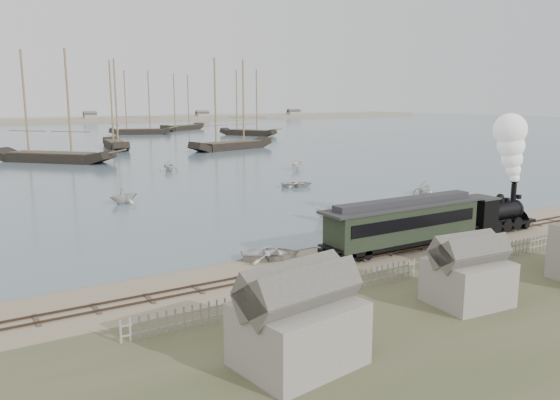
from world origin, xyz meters
TOP-DOWN VIEW (x-y plane):
  - ground at (0.00, 0.00)m, footprint 600.00×600.00m
  - harbor_water at (0.00, 170.00)m, footprint 600.00×336.00m
  - rail_track at (0.00, -2.00)m, footprint 120.00×1.80m
  - picket_fence_west at (-6.50, -7.00)m, footprint 19.00×0.10m
  - picket_fence_east at (12.50, -7.50)m, footprint 15.00×0.10m
  - shed_left at (-10.00, -13.00)m, footprint 5.00×4.00m
  - shed_mid at (2.00, -12.00)m, footprint 4.00×3.50m
  - far_spit at (0.00, 250.00)m, footprint 500.00×20.00m
  - locomotive at (18.99, -2.00)m, footprint 7.82×2.92m
  - passenger_coach at (6.80, -2.00)m, footprint 14.27×2.75m
  - beached_dinghy at (-3.03, 1.11)m, footprint 4.35×5.05m
  - rowboat_1 at (-6.10, 27.56)m, footprint 3.70×4.02m
  - rowboat_2 at (7.82, 8.66)m, footprint 3.71×2.36m
  - rowboat_3 at (16.09, 26.89)m, footprint 4.11×4.80m
  - rowboat_4 at (26.28, 14.65)m, footprint 3.51×3.77m
  - rowboat_5 at (25.64, 41.54)m, footprint 3.07×3.37m
  - rowboat_7 at (7.47, 50.60)m, footprint 3.61×3.19m
  - schooner_2 at (-5.97, 73.57)m, footprint 19.95×20.57m
  - schooner_3 at (10.91, 94.43)m, footprint 6.20×18.25m
  - schooner_4 at (32.58, 78.75)m, footprint 21.98×10.40m
  - schooner_5 at (57.66, 117.87)m, footprint 13.10×18.13m
  - schooner_8 at (30.86, 140.46)m, footprint 19.08×10.39m
  - schooner_9 at (51.28, 155.42)m, footprint 20.35×15.06m

SIDE VIEW (x-z plane):
  - ground at x=0.00m, z-range 0.00..0.00m
  - picket_fence_west at x=-6.50m, z-range -0.60..0.60m
  - picket_fence_east at x=12.50m, z-range -0.60..0.60m
  - shed_left at x=-10.00m, z-range -2.05..2.05m
  - shed_mid at x=2.00m, z-range -1.80..1.80m
  - far_spit at x=0.00m, z-range -0.90..0.90m
  - harbor_water at x=0.00m, z-range 0.00..0.06m
  - rail_track at x=0.00m, z-range -0.04..0.12m
  - beached_dinghy at x=-3.03m, z-range 0.00..0.88m
  - rowboat_3 at x=16.09m, z-range 0.06..0.90m
  - rowboat_5 at x=25.64m, z-range 0.06..1.34m
  - rowboat_2 at x=7.82m, z-range 0.06..1.40m
  - rowboat_4 at x=26.28m, z-range 0.06..1.68m
  - rowboat_1 at x=-6.10m, z-range 0.06..1.82m
  - rowboat_7 at x=7.47m, z-range 0.06..1.84m
  - passenger_coach at x=6.80m, z-range 0.45..3.92m
  - locomotive at x=18.99m, z-range -0.38..9.37m
  - schooner_2 at x=-5.97m, z-range 0.06..20.06m
  - schooner_3 at x=10.91m, z-range 0.06..20.06m
  - schooner_4 at x=32.58m, z-range 0.06..20.06m
  - schooner_5 at x=57.66m, z-range 0.06..20.06m
  - schooner_8 at x=30.86m, z-range 0.06..20.06m
  - schooner_9 at x=51.28m, z-range 0.06..20.06m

